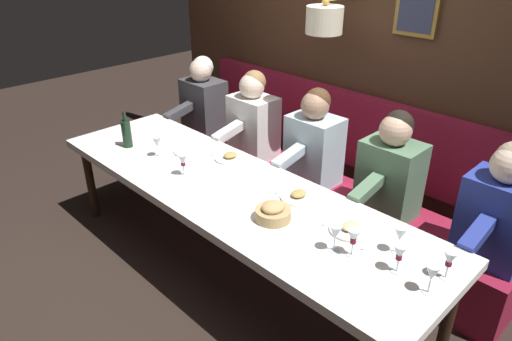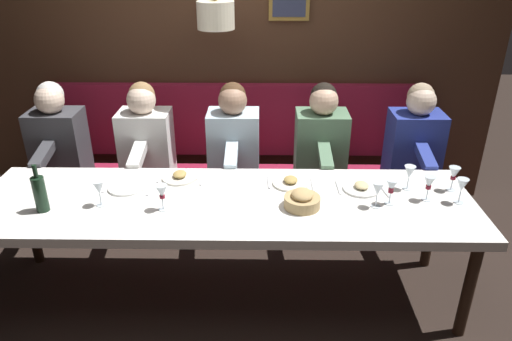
% 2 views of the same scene
% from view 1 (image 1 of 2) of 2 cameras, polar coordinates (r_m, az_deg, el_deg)
% --- Properties ---
extents(ground_plane, '(12.00, 12.00, 0.00)m').
position_cam_1_polar(ground_plane, '(3.61, -2.79, -12.29)').
color(ground_plane, black).
extents(dining_table, '(0.90, 3.12, 0.74)m').
position_cam_1_polar(dining_table, '(3.22, -3.07, -2.90)').
color(dining_table, white).
rests_on(dining_table, ground_plane).
extents(banquette_bench, '(0.52, 3.32, 0.45)m').
position_cam_1_polar(banquette_bench, '(4.02, 6.61, -4.02)').
color(banquette_bench, maroon).
rests_on(banquette_bench, ground_plane).
extents(back_wall_panel, '(0.59, 4.52, 2.90)m').
position_cam_1_polar(back_wall_panel, '(4.02, 12.84, 13.13)').
color(back_wall_panel, '#422819').
rests_on(back_wall_panel, ground_plane).
extents(diner_nearest, '(0.60, 0.40, 0.79)m').
position_cam_1_polar(diner_nearest, '(3.17, 27.50, -4.13)').
color(diner_nearest, '#283893').
rests_on(diner_nearest, banquette_bench).
extents(diner_near, '(0.60, 0.40, 0.79)m').
position_cam_1_polar(diner_near, '(3.40, 16.12, 0.21)').
color(diner_near, '#567A5B').
rests_on(diner_near, banquette_bench).
extents(diner_middle, '(0.60, 0.40, 0.79)m').
position_cam_1_polar(diner_middle, '(3.73, 7.08, 3.66)').
color(diner_middle, silver).
rests_on(diner_middle, banquette_bench).
extents(diner_far, '(0.60, 0.40, 0.79)m').
position_cam_1_polar(diner_far, '(4.16, -0.39, 6.42)').
color(diner_far, white).
rests_on(diner_far, banquette_bench).
extents(diner_farthest, '(0.60, 0.40, 0.79)m').
position_cam_1_polar(diner_farthest, '(4.66, -6.48, 8.58)').
color(diner_farthest, '#3D3D42').
rests_on(diner_farthest, banquette_bench).
extents(place_setting_0, '(0.24, 0.32, 0.05)m').
position_cam_1_polar(place_setting_0, '(2.79, 11.39, -7.01)').
color(place_setting_0, silver).
rests_on(place_setting_0, dining_table).
extents(place_setting_1, '(0.24, 0.32, 0.05)m').
position_cam_1_polar(place_setting_1, '(3.57, -3.15, 1.62)').
color(place_setting_1, silver).
rests_on(place_setting_1, dining_table).
extents(place_setting_2, '(0.24, 0.32, 0.01)m').
position_cam_1_polar(place_setting_2, '(3.72, -8.17, 2.36)').
color(place_setting_2, white).
rests_on(place_setting_2, dining_table).
extents(place_setting_3, '(0.24, 0.31, 0.05)m').
position_cam_1_polar(place_setting_3, '(3.06, 5.21, -3.14)').
color(place_setting_3, silver).
rests_on(place_setting_3, dining_table).
extents(wine_glass_0, '(0.07, 0.07, 0.16)m').
position_cam_1_polar(wine_glass_0, '(2.53, 22.55, -9.99)').
color(wine_glass_0, silver).
rests_on(wine_glass_0, dining_table).
extents(wine_glass_1, '(0.07, 0.07, 0.16)m').
position_cam_1_polar(wine_glass_1, '(2.55, 11.82, -8.00)').
color(wine_glass_1, silver).
rests_on(wine_glass_1, dining_table).
extents(wine_glass_2, '(0.07, 0.07, 0.16)m').
position_cam_1_polar(wine_glass_2, '(3.64, -11.99, 3.34)').
color(wine_glass_2, silver).
rests_on(wine_glass_2, dining_table).
extents(wine_glass_3, '(0.07, 0.07, 0.16)m').
position_cam_1_polar(wine_glass_3, '(2.63, 17.19, -7.50)').
color(wine_glass_3, silver).
rests_on(wine_glass_3, dining_table).
extents(wine_glass_4, '(0.07, 0.07, 0.16)m').
position_cam_1_polar(wine_glass_4, '(2.49, 17.13, -9.64)').
color(wine_glass_4, silver).
rests_on(wine_glass_4, dining_table).
extents(wine_glass_5, '(0.07, 0.07, 0.16)m').
position_cam_1_polar(wine_glass_5, '(2.56, 9.66, -7.52)').
color(wine_glass_5, silver).
rests_on(wine_glass_5, dining_table).
extents(wine_glass_6, '(0.07, 0.07, 0.16)m').
position_cam_1_polar(wine_glass_6, '(2.41, 20.68, -11.69)').
color(wine_glass_6, silver).
rests_on(wine_glass_6, dining_table).
extents(wine_glass_7, '(0.07, 0.07, 0.16)m').
position_cam_1_polar(wine_glass_7, '(3.32, -8.91, 1.18)').
color(wine_glass_7, silver).
rests_on(wine_glass_7, dining_table).
extents(wine_bottle, '(0.08, 0.08, 0.30)m').
position_cam_1_polar(wine_bottle, '(3.88, -15.52, 4.40)').
color(wine_bottle, black).
rests_on(wine_bottle, dining_table).
extents(bread_bowl, '(0.22, 0.22, 0.12)m').
position_cam_1_polar(bread_bowl, '(2.83, 2.09, -5.12)').
color(bread_bowl, tan).
rests_on(bread_bowl, dining_table).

